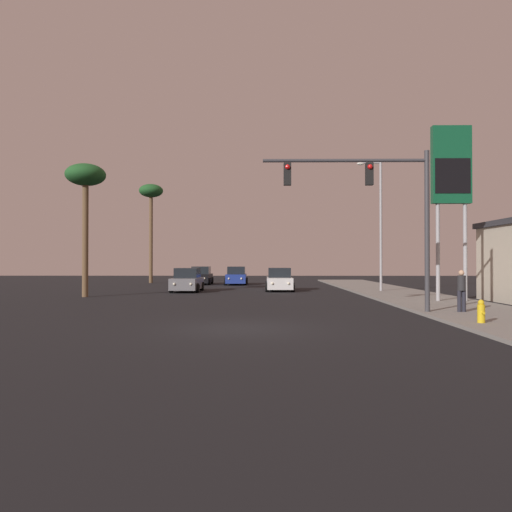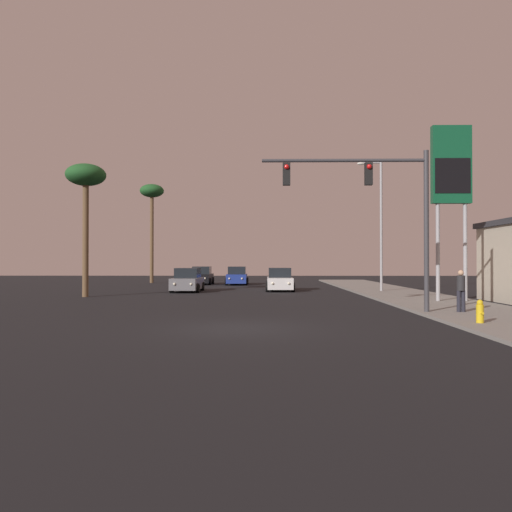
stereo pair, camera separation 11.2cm
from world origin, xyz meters
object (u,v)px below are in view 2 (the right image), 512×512
object	(u,v)px
car_grey	(188,281)
gas_station_sign	(451,174)
traffic_light_mast	(379,198)
fire_hydrant	(480,312)
car_blue	(237,276)
car_black	(202,276)
palm_tree_near	(86,182)
pedestrian_on_sidewalk	(461,289)
palm_tree_far	(152,197)
street_lamp	(379,218)
car_white	(280,280)

from	to	relation	value
car_grey	gas_station_sign	distance (m)	18.83
traffic_light_mast	fire_hydrant	world-z (taller)	traffic_light_mast
car_blue	car_black	bearing A→B (deg)	-10.34
gas_station_sign	car_black	bearing A→B (deg)	126.24
traffic_light_mast	palm_tree_near	distance (m)	18.45
palm_tree_near	traffic_light_mast	bearing A→B (deg)	-32.44
car_grey	pedestrian_on_sidewalk	xyz separation A→B (m)	(13.30, -15.33, 0.27)
car_blue	palm_tree_far	distance (m)	12.38
street_lamp	gas_station_sign	world-z (taller)	same
car_blue	palm_tree_far	xyz separation A→B (m)	(-8.79, 3.71, 7.89)
traffic_light_mast	street_lamp	size ratio (longest dim) A/B	0.75
car_blue	palm_tree_near	world-z (taller)	palm_tree_near
car_grey	fire_hydrant	distance (m)	22.69
street_lamp	gas_station_sign	xyz separation A→B (m)	(1.66, -8.78, 1.50)
car_white	traffic_light_mast	xyz separation A→B (m)	(3.50, -16.31, 3.93)
car_grey	palm_tree_near	xyz separation A→B (m)	(-5.37, -5.41, 6.22)
palm_tree_near	car_blue	bearing A→B (deg)	62.98
car_blue	gas_station_sign	xyz separation A→B (m)	(12.13, -20.53, 5.86)
palm_tree_near	car_white	bearing A→B (deg)	28.52
car_black	gas_station_sign	bearing A→B (deg)	126.44
car_black	pedestrian_on_sidewalk	xyz separation A→B (m)	(13.71, -26.77, 0.27)
car_blue	car_black	size ratio (longest dim) A/B	1.00
car_grey	car_black	size ratio (longest dim) A/B	1.00
car_white	car_grey	xyz separation A→B (m)	(-6.59, -1.08, 0.00)
car_white	gas_station_sign	world-z (taller)	gas_station_sign
car_white	fire_hydrant	bearing A→B (deg)	106.55
car_white	fire_hydrant	size ratio (longest dim) A/B	5.67
car_blue	gas_station_sign	distance (m)	24.56
car_blue	street_lamp	size ratio (longest dim) A/B	0.48
traffic_light_mast	palm_tree_near	world-z (taller)	palm_tree_near
car_blue	palm_tree_far	bearing A→B (deg)	-23.53
car_white	car_grey	size ratio (longest dim) A/B	1.00
gas_station_sign	palm_tree_far	bearing A→B (deg)	130.78
car_blue	pedestrian_on_sidewalk	bearing A→B (deg)	110.94
car_grey	car_black	distance (m)	11.45
car_grey	pedestrian_on_sidewalk	size ratio (longest dim) A/B	2.59
gas_station_sign	palm_tree_near	distance (m)	20.87
gas_station_sign	street_lamp	bearing A→B (deg)	100.71
traffic_light_mast	palm_tree_near	xyz separation A→B (m)	(-15.45, 9.82, 2.28)
car_grey	fire_hydrant	xyz separation A→B (m)	(12.50, -18.93, -0.27)
traffic_light_mast	gas_station_sign	bearing A→B (deg)	48.22
fire_hydrant	palm_tree_near	world-z (taller)	palm_tree_near
car_grey	car_blue	xyz separation A→B (m)	(2.94, 10.87, 0.00)
palm_tree_near	palm_tree_far	size ratio (longest dim) A/B	0.81
car_black	gas_station_sign	distance (m)	26.82
car_blue	traffic_light_mast	world-z (taller)	traffic_light_mast
street_lamp	fire_hydrant	bearing A→B (deg)	-92.87
car_blue	palm_tree_near	xyz separation A→B (m)	(-8.31, -16.29, 6.22)
palm_tree_near	palm_tree_far	xyz separation A→B (m)	(-0.49, 20.00, 1.67)
car_black	car_blue	bearing A→B (deg)	170.50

